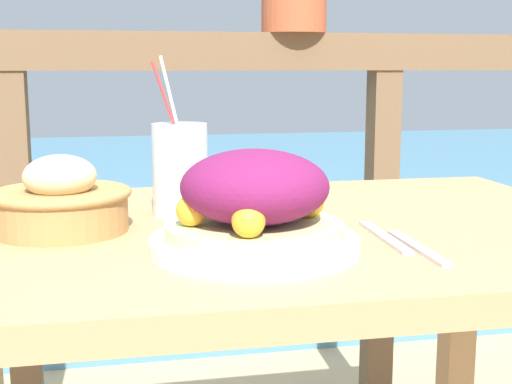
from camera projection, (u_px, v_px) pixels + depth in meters
patio_table at (270, 291)px, 1.09m from camera, size 1.08×0.74×0.72m
railing_fence at (208, 155)px, 1.75m from camera, size 2.80×0.08×1.04m
sea_backdrop at (153, 198)px, 4.26m from camera, size 12.00×4.00×0.37m
salad_plate at (255, 208)px, 0.90m from camera, size 0.27×0.27×0.13m
drink_glass at (180, 169)px, 1.13m from camera, size 0.09×0.09×0.25m
bread_basket at (61, 202)px, 1.02m from camera, size 0.20×0.20×0.11m
fork at (418, 247)px, 0.93m from camera, size 0.02×0.18×0.00m
knife at (385, 237)px, 0.98m from camera, size 0.02×0.18×0.00m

